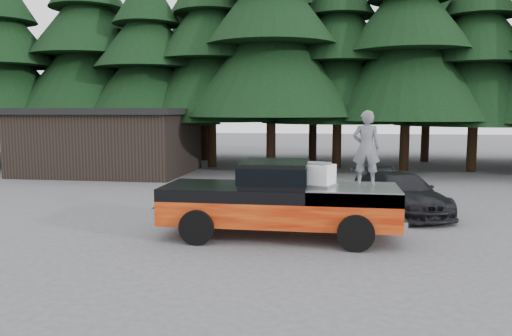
# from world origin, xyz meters

# --- Properties ---
(ground) EXTENTS (120.00, 120.00, 0.00)m
(ground) POSITION_xyz_m (0.00, 0.00, 0.00)
(ground) COLOR #4A4A4C
(ground) RESTS_ON ground
(pickup_truck) EXTENTS (6.00, 2.04, 1.33)m
(pickup_truck) POSITION_xyz_m (0.99, 0.21, 0.67)
(pickup_truck) COLOR #DA5E16
(pickup_truck) RESTS_ON ground
(truck_cab) EXTENTS (1.66, 1.90, 0.59)m
(truck_cab) POSITION_xyz_m (0.89, 0.21, 1.62)
(truck_cab) COLOR black
(truck_cab) RESTS_ON pickup_truck
(air_compressor) EXTENTS (0.93, 0.85, 0.52)m
(air_compressor) POSITION_xyz_m (1.93, 0.13, 1.59)
(air_compressor) COLOR white
(air_compressor) RESTS_ON pickup_truck
(man_on_bed) EXTENTS (0.71, 0.50, 1.85)m
(man_on_bed) POSITION_xyz_m (3.11, 0.53, 2.25)
(man_on_bed) COLOR #5A5E62
(man_on_bed) RESTS_ON pickup_truck
(parked_car) EXTENTS (3.19, 4.70, 1.26)m
(parked_car) POSITION_xyz_m (4.37, 3.78, 0.63)
(parked_car) COLOR black
(parked_car) RESTS_ON ground
(utility_building) EXTENTS (8.40, 6.40, 3.30)m
(utility_building) POSITION_xyz_m (-9.00, 12.00, 1.67)
(utility_building) COLOR black
(utility_building) RESTS_ON ground
(treeline) EXTENTS (60.15, 16.05, 17.50)m
(treeline) POSITION_xyz_m (0.42, 17.20, 7.72)
(treeline) COLOR black
(treeline) RESTS_ON ground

